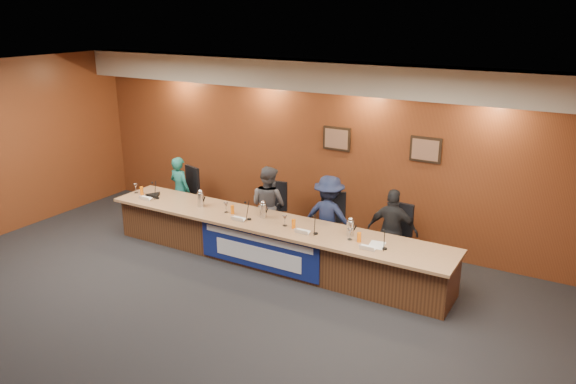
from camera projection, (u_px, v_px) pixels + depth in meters
name	position (u px, v px, depth m)	size (l,w,h in m)	color
floor	(176.00, 330.00, 7.42)	(10.00, 10.00, 0.00)	black
ceiling	(159.00, 86.00, 6.42)	(10.00, 8.00, 0.04)	silver
wall_back	(317.00, 149.00, 10.20)	(10.00, 0.04, 3.20)	#612D16
soffit	(312.00, 75.00, 9.57)	(10.00, 0.50, 0.50)	beige
dais_body	(272.00, 243.00, 9.28)	(6.00, 0.80, 0.70)	#4B2B17
dais_top	(270.00, 223.00, 9.12)	(6.10, 0.95, 0.05)	#996F4A
banner	(258.00, 250.00, 8.93)	(2.20, 0.02, 0.65)	navy
banner_text_upper	(257.00, 239.00, 8.86)	(2.00, 0.01, 0.10)	silver
banner_text_lower	(257.00, 255.00, 8.94)	(1.60, 0.01, 0.28)	silver
wall_photo_left	(337.00, 139.00, 9.91)	(0.52, 0.04, 0.42)	black
wall_photo_right	(426.00, 150.00, 9.14)	(0.52, 0.04, 0.42)	black
panelist_a	(180.00, 190.00, 10.94)	(0.49, 0.32, 1.33)	#196159
panelist_b	(268.00, 205.00, 9.95)	(0.70, 0.54, 1.43)	#48474D
panelist_c	(329.00, 217.00, 9.38)	(0.93, 0.53, 1.44)	#161E3D
panelist_d	(392.00, 231.00, 8.85)	(0.81, 0.34, 1.38)	black
office_chair_a	(184.00, 198.00, 11.08)	(0.48, 0.48, 0.08)	black
office_chair_b	(271.00, 216.00, 10.11)	(0.48, 0.48, 0.08)	black
office_chair_c	(331.00, 228.00, 9.54)	(0.48, 0.48, 0.08)	black
office_chair_d	(394.00, 242.00, 9.00)	(0.48, 0.48, 0.08)	black
nameplate_a	(144.00, 198.00, 10.08)	(0.24, 0.06, 0.09)	white
microphone_a	(157.00, 198.00, 10.18)	(0.07, 0.07, 0.02)	black
juice_glass_a	(142.00, 191.00, 10.39)	(0.06, 0.06, 0.15)	orange
water_glass_a	(136.00, 188.00, 10.47)	(0.08, 0.08, 0.18)	silver
nameplate_b	(237.00, 219.00, 9.10)	(0.24, 0.06, 0.09)	white
microphone_b	(249.00, 219.00, 9.18)	(0.07, 0.07, 0.02)	black
juice_glass_b	(232.00, 210.00, 9.42)	(0.06, 0.06, 0.15)	orange
water_glass_b	(226.00, 207.00, 9.47)	(0.08, 0.08, 0.18)	silver
nameplate_c	(301.00, 231.00, 8.58)	(0.24, 0.06, 0.09)	white
microphone_c	(316.00, 233.00, 8.59)	(0.07, 0.07, 0.02)	black
juice_glass_c	(294.00, 224.00, 8.80)	(0.06, 0.06, 0.15)	orange
water_glass_c	(285.00, 221.00, 8.89)	(0.08, 0.08, 0.18)	silver
nameplate_d	(367.00, 248.00, 8.00)	(0.24, 0.06, 0.09)	white
microphone_d	(385.00, 249.00, 8.05)	(0.07, 0.07, 0.02)	black
juice_glass_d	(359.00, 237.00, 8.29)	(0.06, 0.06, 0.15)	orange
water_glass_d	(350.00, 234.00, 8.36)	(0.08, 0.08, 0.18)	silver
carafe_left	(201.00, 200.00, 9.76)	(0.12, 0.12, 0.24)	silver
carafe_mid	(263.00, 211.00, 9.25)	(0.12, 0.12, 0.23)	silver
carafe_right	(351.00, 228.00, 8.50)	(0.12, 0.12, 0.24)	silver
speakerphone	(154.00, 195.00, 10.30)	(0.32, 0.32, 0.05)	black
paper_stack	(377.00, 245.00, 8.19)	(0.22, 0.30, 0.01)	white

